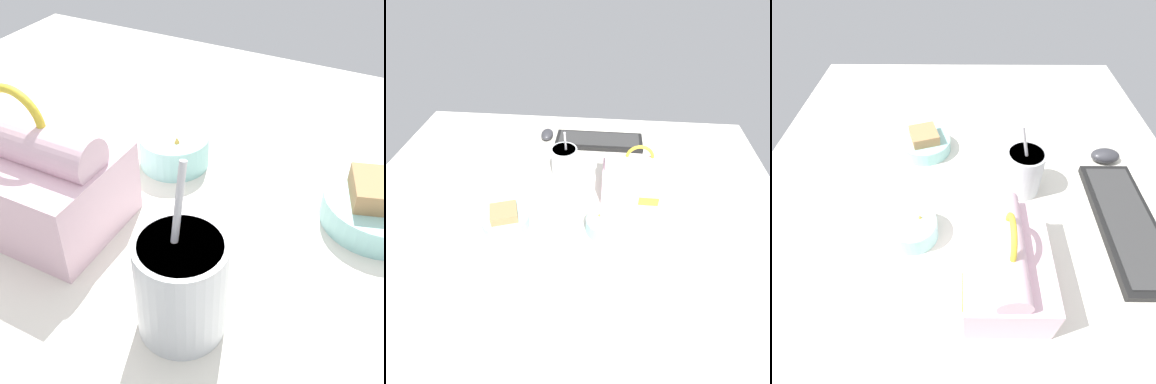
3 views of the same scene
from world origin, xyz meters
TOP-DOWN VIEW (x-y plane):
  - desk_surface at (0.00, 0.00)cm, footprint 140.00×110.00cm
  - lunch_bag at (21.48, 6.42)cm, footprint 21.94×15.22cm
  - soup_cup at (-2.75, 12.74)cm, footprint 8.90×8.90cm
  - bento_bowl_sandwich at (-17.32, -12.06)cm, footprint 13.93×13.93cm
  - bento_bowl_snacks at (11.50, -11.61)cm, footprint 10.06×10.06cm

SIDE VIEW (x-z plane):
  - desk_surface at x=0.00cm, z-range 0.00..2.00cm
  - bento_bowl_sandwich at x=-17.32cm, z-range 1.19..7.54cm
  - bento_bowl_snacks at x=11.50cm, z-range 1.68..7.25cm
  - soup_cup at x=-2.75cm, z-range -1.53..17.30cm
  - lunch_bag at x=21.48cm, z-range -0.97..17.34cm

